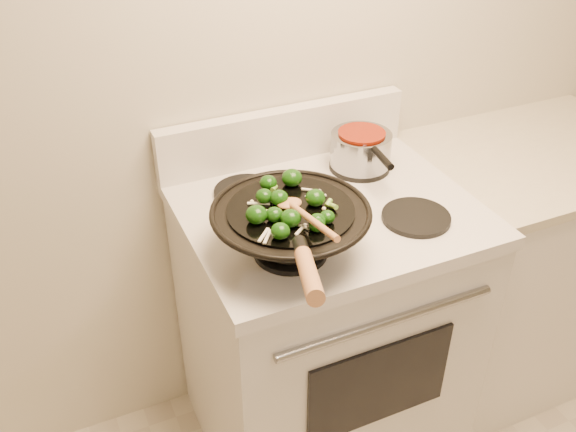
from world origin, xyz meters
name	(u,v)px	position (x,y,z in m)	size (l,w,h in m)	color
stove	(323,328)	(-0.04, 1.17, 0.47)	(0.78, 0.67, 1.08)	silver
counter_unit	(511,265)	(0.72, 1.20, 0.46)	(0.84, 0.62, 0.91)	white
wok	(291,228)	(-0.22, 1.02, 1.00)	(0.38, 0.61, 0.24)	black
stirfry	(287,205)	(-0.23, 1.01, 1.07)	(0.22, 0.25, 0.04)	#103808
wooden_spoon	(302,213)	(-0.22, 0.96, 1.07)	(0.06, 0.27, 0.07)	#AD7044
saucepan	(361,149)	(0.14, 1.32, 0.99)	(0.18, 0.29, 0.10)	gray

